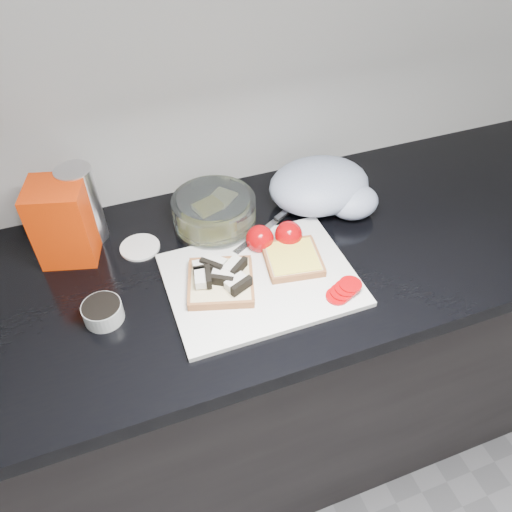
{
  "coord_description": "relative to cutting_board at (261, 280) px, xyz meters",
  "views": [
    {
      "loc": [
        -0.15,
        0.42,
        1.69
      ],
      "look_at": [
        0.12,
        1.15,
        0.95
      ],
      "focal_mm": 35.0,
      "sensor_mm": 36.0,
      "label": 1
    }
  ],
  "objects": [
    {
      "name": "grocery_bag",
      "position": [
        0.24,
        0.2,
        0.05
      ],
      "size": [
        0.26,
        0.23,
        0.11
      ],
      "rotation": [
        0.0,
        0.0,
        -0.01
      ],
      "color": "#ABBAD2",
      "rests_on": "countertop"
    },
    {
      "name": "tub_lid",
      "position": [
        -0.23,
        0.2,
        -0.0
      ],
      "size": [
        0.11,
        0.11,
        0.01
      ],
      "primitive_type": "cylinder",
      "rotation": [
        0.0,
        0.0,
        -0.22
      ],
      "color": "silver",
      "rests_on": "countertop"
    },
    {
      "name": "steel_canister",
      "position": [
        -0.33,
        0.28,
        0.09
      ],
      "size": [
        0.08,
        0.08,
        0.19
      ],
      "primitive_type": "cylinder",
      "color": "silver",
      "rests_on": "countertop"
    },
    {
      "name": "bread_bag",
      "position": [
        -0.37,
        0.23,
        0.09
      ],
      "size": [
        0.14,
        0.14,
        0.19
      ],
      "primitive_type": "cube",
      "rotation": [
        0.0,
        0.0,
        -0.27
      ],
      "color": "red",
      "rests_on": "countertop"
    },
    {
      "name": "base_cabinet",
      "position": [
        -0.12,
        0.08,
        -0.48
      ],
      "size": [
        3.5,
        0.6,
        0.86
      ],
      "primitive_type": "cube",
      "color": "black",
      "rests_on": "ground"
    },
    {
      "name": "seed_tub",
      "position": [
        -0.33,
        0.01,
        0.02
      ],
      "size": [
        0.08,
        0.08,
        0.04
      ],
      "color": "#9A9F9E",
      "rests_on": "countertop"
    },
    {
      "name": "bread_left",
      "position": [
        -0.09,
        0.01,
        0.02
      ],
      "size": [
        0.18,
        0.18,
        0.04
      ],
      "rotation": [
        0.0,
        0.0,
        -0.29
      ],
      "color": "beige",
      "rests_on": "cutting_board"
    },
    {
      "name": "glass_bowl",
      "position": [
        -0.04,
        0.21,
        0.03
      ],
      "size": [
        0.2,
        0.2,
        0.08
      ],
      "rotation": [
        0.0,
        0.0,
        0.33
      ],
      "color": "silver",
      "rests_on": "countertop"
    },
    {
      "name": "knife",
      "position": [
        0.09,
        0.16,
        0.01
      ],
      "size": [
        0.2,
        0.12,
        0.01
      ],
      "rotation": [
        0.0,
        0.0,
        0.52
      ],
      "color": "#B7B8BC",
      "rests_on": "cutting_board"
    },
    {
      "name": "countertop",
      "position": [
        -0.12,
        0.08,
        -0.03
      ],
      "size": [
        3.5,
        0.64,
        0.04
      ],
      "primitive_type": "cube",
      "color": "black",
      "rests_on": "base_cabinet"
    },
    {
      "name": "whole_tomatoes",
      "position": [
        0.07,
        0.09,
        0.03
      ],
      "size": [
        0.13,
        0.07,
        0.06
      ],
      "rotation": [
        0.0,
        0.0,
        0.18
      ],
      "color": "#9F0307",
      "rests_on": "countertop"
    },
    {
      "name": "bread_right",
      "position": [
        0.08,
        0.02,
        0.01
      ],
      "size": [
        0.14,
        0.14,
        0.02
      ],
      "rotation": [
        0.0,
        0.0,
        -0.16
      ],
      "color": "beige",
      "rests_on": "cutting_board"
    },
    {
      "name": "cutting_board",
      "position": [
        0.0,
        0.0,
        0.0
      ],
      "size": [
        0.4,
        0.3,
        0.01
      ],
      "primitive_type": "cube",
      "color": "silver",
      "rests_on": "countertop"
    },
    {
      "name": "tomato_slices",
      "position": [
        0.15,
        -0.1,
        0.01
      ],
      "size": [
        0.09,
        0.07,
        0.02
      ],
      "rotation": [
        0.0,
        0.0,
        -0.15
      ],
      "color": "#9F0307",
      "rests_on": "cutting_board"
    }
  ]
}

